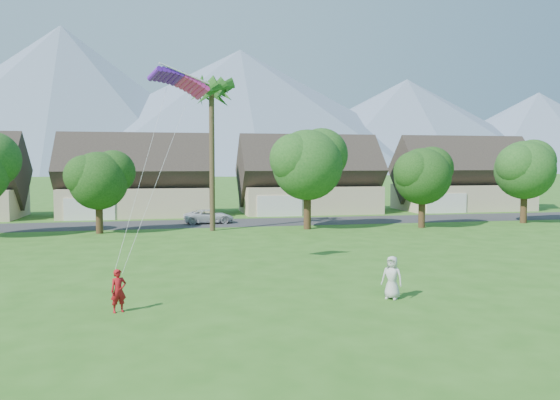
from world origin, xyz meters
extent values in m
plane|color=#2D6019|center=(0.00, 0.00, 0.00)|extent=(500.00, 500.00, 0.00)
cube|color=#2D2D30|center=(0.00, 34.00, 0.01)|extent=(90.00, 7.00, 0.01)
imported|color=#A01217|center=(-7.39, 4.40, 0.83)|extent=(0.71, 0.60, 1.65)
imported|color=beige|center=(3.61, 4.28, 0.90)|extent=(1.04, 1.00, 1.80)
imported|color=silver|center=(-1.94, 34.00, 0.65)|extent=(4.83, 2.59, 1.29)
cone|color=slate|center=(-55.00, 260.00, 35.00)|extent=(190.00, 190.00, 70.00)
cone|color=slate|center=(30.00, 260.00, 31.00)|extent=(240.00, 240.00, 62.00)
cone|color=slate|center=(120.00, 260.00, 25.00)|extent=(200.00, 200.00, 50.00)
cone|color=slate|center=(200.00, 260.00, 22.50)|extent=(180.00, 180.00, 45.00)
cube|color=beige|center=(-9.00, 43.00, 1.50)|extent=(15.00, 8.00, 3.00)
cube|color=#382D28|center=(-9.00, 43.00, 4.79)|extent=(15.75, 8.15, 8.15)
cube|color=silver|center=(-13.20, 38.94, 1.10)|extent=(4.80, 0.12, 2.20)
cube|color=beige|center=(10.00, 43.00, 1.50)|extent=(15.00, 8.00, 3.00)
cube|color=#382D28|center=(10.00, 43.00, 4.79)|extent=(15.75, 8.15, 8.15)
cube|color=silver|center=(5.80, 38.94, 1.10)|extent=(4.80, 0.12, 2.20)
cube|color=beige|center=(29.00, 43.00, 1.50)|extent=(15.00, 8.00, 3.00)
cube|color=#382D28|center=(29.00, 43.00, 4.79)|extent=(15.75, 8.15, 8.15)
cube|color=silver|center=(24.80, 38.94, 1.10)|extent=(4.80, 0.12, 2.20)
cylinder|color=#47301C|center=(-11.00, 28.50, 1.09)|extent=(0.56, 0.56, 2.18)
sphere|color=#214916|center=(-11.00, 28.50, 4.22)|extent=(4.62, 4.62, 4.62)
cylinder|color=#47301C|center=(6.00, 28.00, 1.41)|extent=(0.62, 0.62, 2.82)
sphere|color=#214916|center=(6.00, 28.00, 5.46)|extent=(5.98, 5.98, 5.98)
cylinder|color=#47301C|center=(16.00, 27.00, 1.15)|extent=(0.58, 0.58, 2.30)
sphere|color=#214916|center=(16.00, 27.00, 4.46)|extent=(4.90, 4.90, 4.90)
cylinder|color=#47301C|center=(27.00, 28.50, 1.28)|extent=(0.60, 0.60, 2.56)
sphere|color=#214916|center=(27.00, 28.50, 4.96)|extent=(5.44, 5.44, 5.44)
cylinder|color=#4C3D26|center=(-2.00, 28.50, 6.00)|extent=(0.44, 0.44, 12.00)
sphere|color=#286021|center=(-2.00, 28.50, 12.30)|extent=(3.00, 3.00, 3.00)
cube|color=#5E17B1|center=(-5.61, 10.65, 9.74)|extent=(1.72, 1.51, 0.50)
cube|color=#E02A89|center=(-4.18, 10.65, 9.74)|extent=(1.72, 1.51, 0.50)
camera|label=1|loc=(-5.40, -16.80, 5.71)|focal=35.00mm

